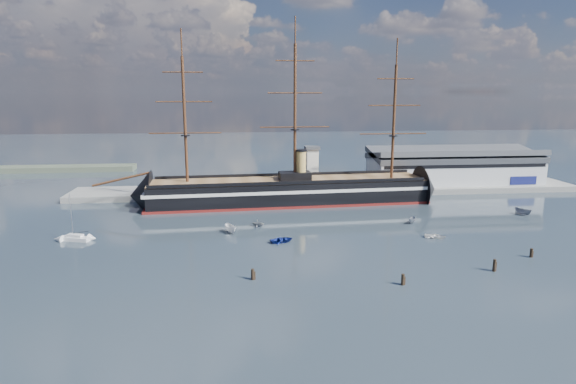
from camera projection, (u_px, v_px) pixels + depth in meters
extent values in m
plane|color=#242F38|center=(319.00, 219.00, 137.15)|extent=(600.00, 600.00, 0.00)
cube|color=slate|center=(330.00, 192.00, 173.24)|extent=(180.00, 18.00, 2.00)
cube|color=#B7BABC|center=(453.00, 169.00, 180.77)|extent=(62.00, 20.00, 10.00)
cube|color=#3F4247|center=(454.00, 154.00, 179.62)|extent=(63.00, 21.00, 2.00)
cube|color=silver|center=(312.00, 169.00, 167.74)|extent=(4.00, 4.00, 14.00)
cube|color=#3F4247|center=(312.00, 148.00, 166.21)|extent=(5.00, 5.00, 1.00)
cube|color=black|center=(289.00, 191.00, 155.10)|extent=(88.72, 20.58, 7.00)
cube|color=silver|center=(289.00, 188.00, 154.85)|extent=(90.73, 20.92, 1.00)
cube|color=maroon|center=(289.00, 202.00, 155.84)|extent=(90.72, 20.88, 0.90)
cone|color=black|center=(141.00, 195.00, 150.25)|extent=(14.80, 16.39, 15.68)
cone|color=black|center=(427.00, 189.00, 160.06)|extent=(11.80, 16.23, 15.68)
cube|color=brown|center=(289.00, 180.00, 154.36)|extent=(88.65, 19.30, 0.40)
cube|color=black|center=(295.00, 176.00, 154.28)|extent=(10.30, 6.51, 2.50)
cylinder|color=tan|center=(301.00, 165.00, 153.78)|extent=(3.20, 3.20, 9.00)
cylinder|color=#381E0F|center=(122.00, 179.00, 148.59)|extent=(17.76, 1.63, 4.43)
cylinder|color=#381E0F|center=(185.00, 121.00, 147.06)|extent=(0.90, 0.90, 38.00)
cylinder|color=#381E0F|center=(295.00, 113.00, 150.23)|extent=(0.90, 0.90, 42.00)
cylinder|color=#381E0F|center=(394.00, 122.00, 154.22)|extent=(0.90, 0.90, 36.00)
cube|color=silver|center=(75.00, 239.00, 116.68)|extent=(7.49, 4.24, 0.96)
cube|color=silver|center=(75.00, 236.00, 116.52)|extent=(4.12, 2.65, 0.77)
cylinder|color=#B2B2B7|center=(71.00, 216.00, 115.45)|extent=(0.15, 0.15, 10.55)
imported|color=silver|center=(231.00, 233.00, 123.25)|extent=(7.03, 4.59, 2.64)
imported|color=navy|center=(282.00, 242.00, 115.63)|extent=(2.48, 3.88, 1.69)
imported|color=gray|center=(412.00, 223.00, 132.35)|extent=(5.09, 4.19, 1.96)
imported|color=slate|center=(258.00, 227.00, 128.94)|extent=(4.92, 6.39, 2.15)
imported|color=silver|center=(435.00, 238.00, 118.82)|extent=(2.61, 3.42, 1.49)
imported|color=slate|center=(523.00, 215.00, 141.33)|extent=(6.41, 4.78, 2.43)
cylinder|color=black|center=(253.00, 280.00, 92.56)|extent=(0.64, 0.64, 2.89)
cylinder|color=black|center=(403.00, 285.00, 90.01)|extent=(0.64, 0.64, 2.88)
cylinder|color=black|center=(494.00, 271.00, 96.85)|extent=(0.64, 0.64, 3.27)
cylinder|color=black|center=(531.00, 257.00, 105.05)|extent=(0.64, 0.64, 2.73)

